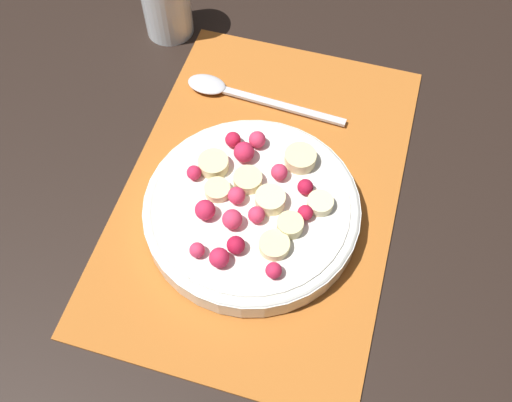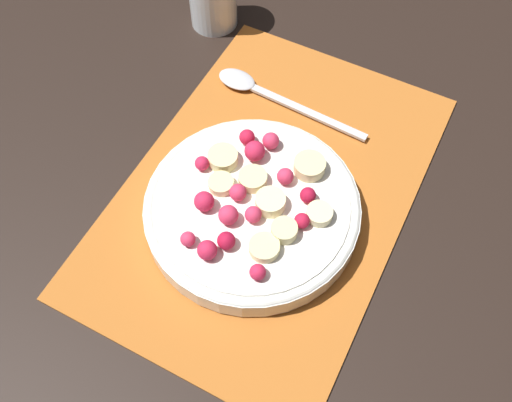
{
  "view_description": "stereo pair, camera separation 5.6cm",
  "coord_description": "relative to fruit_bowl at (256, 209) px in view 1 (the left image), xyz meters",
  "views": [
    {
      "loc": [
        -0.32,
        -0.09,
        0.52
      ],
      "look_at": [
        -0.04,
        -0.0,
        0.04
      ],
      "focal_mm": 40.0,
      "sensor_mm": 36.0,
      "label": 1
    },
    {
      "loc": [
        -0.3,
        -0.14,
        0.52
      ],
      "look_at": [
        -0.04,
        -0.0,
        0.04
      ],
      "focal_mm": 40.0,
      "sensor_mm": 36.0,
      "label": 2
    }
  ],
  "objects": [
    {
      "name": "fruit_bowl",
      "position": [
        0.0,
        0.0,
        0.0
      ],
      "size": [
        0.22,
        0.22,
        0.05
      ],
      "color": "silver",
      "rests_on": "placemat"
    },
    {
      "name": "placemat",
      "position": [
        0.04,
        0.0,
        -0.02
      ],
      "size": [
        0.43,
        0.29,
        0.01
      ],
      "color": "#B26023",
      "rests_on": "ground_plane"
    },
    {
      "name": "ground_plane",
      "position": [
        0.04,
        0.0,
        -0.02
      ],
      "size": [
        3.0,
        3.0,
        0.0
      ],
      "primitive_type": "plane",
      "color": "black"
    },
    {
      "name": "spoon",
      "position": [
        0.16,
        0.08,
        -0.01
      ],
      "size": [
        0.03,
        0.2,
        0.01
      ],
      "rotation": [
        0.0,
        0.0,
        1.51
      ],
      "color": "silver",
      "rests_on": "placemat"
    }
  ]
}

